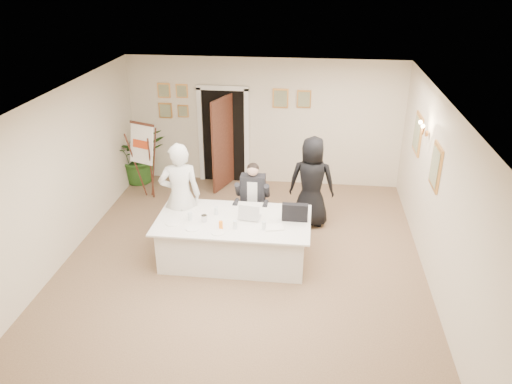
{
  "coord_description": "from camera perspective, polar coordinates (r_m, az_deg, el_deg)",
  "views": [
    {
      "loc": [
        1.06,
        -6.99,
        4.66
      ],
      "look_at": [
        0.16,
        0.6,
        1.07
      ],
      "focal_mm": 35.0,
      "sensor_mm": 36.0,
      "label": 1
    }
  ],
  "objects": [
    {
      "name": "wall_left",
      "position": [
        8.71,
        -21.63,
        1.32
      ],
      "size": [
        0.1,
        7.0,
        2.8
      ],
      "primitive_type": "cube",
      "color": "#EFE4CA",
      "rests_on": "floor"
    },
    {
      "name": "plate_mid",
      "position": [
        7.98,
        -7.28,
        -4.17
      ],
      "size": [
        0.25,
        0.25,
        0.01
      ],
      "primitive_type": "cylinder",
      "rotation": [
        0.0,
        0.0,
        0.18
      ],
      "color": "white",
      "rests_on": "conference_table"
    },
    {
      "name": "potted_palm",
      "position": [
        11.57,
        -13.24,
        4.2
      ],
      "size": [
        1.53,
        1.47,
        1.31
      ],
      "primitive_type": "imported",
      "rotation": [
        0.0,
        0.0,
        0.53
      ],
      "color": "#25501A",
      "rests_on": "floor"
    },
    {
      "name": "glass_a",
      "position": [
        8.21,
        -7.55,
        -2.78
      ],
      "size": [
        0.08,
        0.08,
        0.14
      ],
      "primitive_type": "cylinder",
      "rotation": [
        0.0,
        0.0,
        -0.14
      ],
      "color": "silver",
      "rests_on": "conference_table"
    },
    {
      "name": "pictures_back_wall",
      "position": [
        10.99,
        -3.29,
        10.29
      ],
      "size": [
        3.4,
        0.06,
        0.8
      ],
      "primitive_type": null,
      "color": "#DF9C4C",
      "rests_on": "wall_back"
    },
    {
      "name": "plate_near",
      "position": [
        7.83,
        -4.36,
        -4.63
      ],
      "size": [
        0.24,
        0.24,
        0.01
      ],
      "primitive_type": "cylinder",
      "rotation": [
        0.0,
        0.0,
        0.13
      ],
      "color": "white",
      "rests_on": "conference_table"
    },
    {
      "name": "glass_c",
      "position": [
        7.87,
        0.91,
        -3.86
      ],
      "size": [
        0.08,
        0.08,
        0.14
      ],
      "primitive_type": "cylinder",
      "rotation": [
        0.0,
        0.0,
        0.24
      ],
      "color": "silver",
      "rests_on": "conference_table"
    },
    {
      "name": "standing_man",
      "position": [
        8.63,
        -8.63,
        -0.51
      ],
      "size": [
        0.8,
        0.63,
        1.93
      ],
      "primitive_type": "imported",
      "rotation": [
        0.0,
        0.0,
        3.41
      ],
      "color": "silver",
      "rests_on": "floor"
    },
    {
      "name": "glass_b",
      "position": [
        7.9,
        -2.41,
        -3.77
      ],
      "size": [
        0.08,
        0.08,
        0.14
      ],
      "primitive_type": "cylinder",
      "rotation": [
        0.0,
        0.0,
        -0.16
      ],
      "color": "silver",
      "rests_on": "conference_table"
    },
    {
      "name": "flip_chart",
      "position": [
        10.68,
        -12.39,
        3.11
      ],
      "size": [
        0.59,
        0.46,
        1.63
      ],
      "color": "black",
      "rests_on": "floor"
    },
    {
      "name": "conference_table",
      "position": [
        8.4,
        -2.55,
        -5.43
      ],
      "size": [
        2.53,
        1.36,
        0.78
      ],
      "color": "silver",
      "rests_on": "floor"
    },
    {
      "name": "wall_front",
      "position": [
        4.89,
        -7.87,
        -16.95
      ],
      "size": [
        6.0,
        0.1,
        2.8
      ],
      "primitive_type": "cube",
      "color": "#EFE4CA",
      "rests_on": "floor"
    },
    {
      "name": "wall_right",
      "position": [
        7.95,
        20.21,
        -0.7
      ],
      "size": [
        0.1,
        7.0,
        2.8
      ],
      "primitive_type": "cube",
      "color": "#EFE4CA",
      "rests_on": "floor"
    },
    {
      "name": "plate_left",
      "position": [
        8.18,
        -9.49,
        -3.51
      ],
      "size": [
        0.24,
        0.24,
        0.01
      ],
      "primitive_type": "cylinder",
      "rotation": [
        0.0,
        0.0,
        0.0
      ],
      "color": "white",
      "rests_on": "conference_table"
    },
    {
      "name": "wall_back",
      "position": [
        11.04,
        0.93,
        7.96
      ],
      "size": [
        6.0,
        0.1,
        2.8
      ],
      "primitive_type": "cube",
      "color": "#EFE4CA",
      "rests_on": "floor"
    },
    {
      "name": "paper_stack",
      "position": [
        7.94,
        2.08,
        -4.06
      ],
      "size": [
        0.34,
        0.27,
        0.03
      ],
      "primitive_type": "cube",
      "rotation": [
        0.0,
        0.0,
        0.23
      ],
      "color": "white",
      "rests_on": "conference_table"
    },
    {
      "name": "steel_jug",
      "position": [
        8.16,
        -5.94,
        -3.01
      ],
      "size": [
        0.1,
        0.1,
        0.11
      ],
      "primitive_type": "cylinder",
      "rotation": [
        0.0,
        0.0,
        -0.05
      ],
      "color": "silver",
      "rests_on": "conference_table"
    },
    {
      "name": "doorway",
      "position": [
        11.1,
        -3.74,
        6.07
      ],
      "size": [
        1.14,
        0.86,
        2.2
      ],
      "color": "black",
      "rests_on": "floor"
    },
    {
      "name": "standing_woman",
      "position": [
        9.36,
        6.38,
        1.13
      ],
      "size": [
        0.89,
        0.61,
        1.75
      ],
      "primitive_type": "imported",
      "rotation": [
        0.0,
        0.0,
        3.08
      ],
      "color": "black",
      "rests_on": "floor"
    },
    {
      "name": "ceiling",
      "position": [
        7.31,
        -1.85,
        10.39
      ],
      "size": [
        6.0,
        7.0,
        0.02
      ],
      "primitive_type": "cube",
      "color": "white",
      "rests_on": "wall_back"
    },
    {
      "name": "laptop_bag",
      "position": [
        8.12,
        4.47,
        -2.33
      ],
      "size": [
        0.42,
        0.12,
        0.3
      ],
      "primitive_type": "cube",
      "rotation": [
        0.0,
        0.0,
        -0.0
      ],
      "color": "black",
      "rests_on": "conference_table"
    },
    {
      "name": "oj_glass",
      "position": [
        7.91,
        -4.04,
        -3.79
      ],
      "size": [
        0.07,
        0.07,
        0.13
      ],
      "primitive_type": "cylinder",
      "rotation": [
        0.0,
        0.0,
        0.08
      ],
      "color": "orange",
      "rests_on": "conference_table"
    },
    {
      "name": "seated_man",
      "position": [
        9.03,
        -0.38,
        -0.85
      ],
      "size": [
        0.74,
        0.77,
        1.41
      ],
      "primitive_type": null,
      "rotation": [
        0.0,
        0.0,
        0.25
      ],
      "color": "black",
      "rests_on": "floor"
    },
    {
      "name": "pictures_right_wall",
      "position": [
        8.9,
        18.8,
        4.69
      ],
      "size": [
        0.06,
        2.2,
        0.8
      ],
      "primitive_type": null,
      "color": "#DF9C4C",
      "rests_on": "wall_right"
    },
    {
      "name": "wall_sconce",
      "position": [
        8.78,
        18.67,
        6.85
      ],
      "size": [
        0.2,
        0.3,
        0.24
      ],
      "primitive_type": null,
      "color": "#B37239",
      "rests_on": "wall_right"
    },
    {
      "name": "glass_d",
      "position": [
        8.34,
        -4.56,
        -2.15
      ],
      "size": [
        0.07,
        0.07,
        0.14
      ],
      "primitive_type": "cylinder",
      "rotation": [
        0.0,
        0.0,
        -0.18
      ],
      "color": "silver",
      "rests_on": "conference_table"
    },
    {
      "name": "laptop",
      "position": [
        8.2,
        -0.74,
        -2.04
      ],
      "size": [
        0.39,
        0.41,
        0.28
      ],
      "primitive_type": null,
      "rotation": [
        0.0,
        0.0,
        -0.13
      ],
      "color": "#B7BABC",
      "rests_on": "conference_table"
    },
    {
      "name": "floor",
      "position": [
        8.47,
        -1.58,
        -8.26
      ],
      "size": [
        7.0,
        7.0,
        0.0
      ],
      "primitive_type": "plane",
      "color": "brown",
      "rests_on": "ground"
    }
  ]
}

